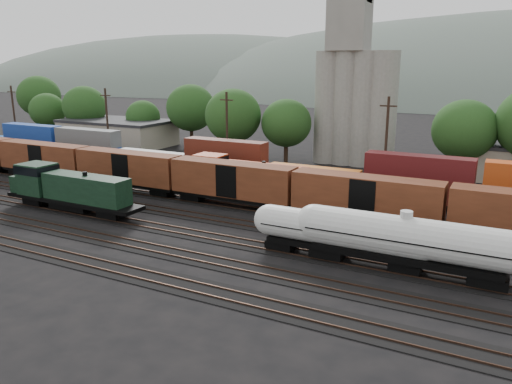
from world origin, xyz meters
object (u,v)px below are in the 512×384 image
at_px(orange_locomotive, 241,175).
at_px(green_locomotive, 66,188).
at_px(tank_car_a, 341,233).
at_px(grain_silo, 354,95).

bearing_deg(orange_locomotive, green_locomotive, -132.95).
relative_size(green_locomotive, tank_car_a, 1.13).
xyz_separation_m(green_locomotive, orange_locomotive, (13.96, 15.00, -0.10)).
bearing_deg(tank_car_a, grain_silo, 105.76).
distance_m(orange_locomotive, grain_silo, 28.09).
relative_size(green_locomotive, grain_silo, 0.62).
bearing_deg(orange_locomotive, tank_car_a, -40.24).
relative_size(green_locomotive, orange_locomotive, 0.98).
bearing_deg(tank_car_a, orange_locomotive, 139.76).
bearing_deg(grain_silo, green_locomotive, -116.14).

